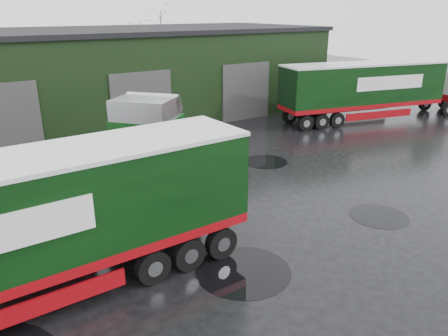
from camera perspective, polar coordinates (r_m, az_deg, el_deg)
The scene contains 11 objects.
ground at distance 16.06m, azimuth 3.27°, elevation -8.21°, with size 100.00×100.00×0.00m, color black.
warehouse at distance 33.31m, azimuth -14.97°, elevation 11.76°, with size 32.40×12.40×6.30m.
hero_tractor at distance 17.72m, azimuth -12.38°, elevation 1.45°, with size 2.84×6.69×4.16m, color #0A380E, non-canonical shape.
trailer_left at distance 12.61m, azimuth -25.41°, elevation -8.03°, with size 2.73×13.36×4.15m, color silver, non-canonical shape.
lorry_right at distance 32.75m, azimuth 17.67°, elevation 9.43°, with size 2.72×15.71×4.13m, color silver, non-canonical shape.
wash_bucket at distance 18.93m, azimuth -2.96°, elevation -3.17°, with size 0.29×0.29×0.27m, color #1107A9.
tree_back_b at distance 45.41m, azimuth -9.50°, elevation 14.97°, with size 4.40×4.40×7.50m, color black, non-canonical shape.
puddle_0 at distance 13.82m, azimuth 2.51°, elevation -13.30°, with size 2.97×2.97×0.01m, color black.
puddle_1 at distance 23.14m, azimuth 5.39°, elevation 0.83°, with size 2.35×2.35×0.01m, color black.
puddle_3 at distance 18.14m, azimuth 19.54°, elevation -5.92°, with size 2.26×2.26×0.01m, color black.
puddle_4 at distance 20.45m, azimuth -8.59°, elevation -1.96°, with size 3.52×3.52×0.01m, color black.
Camera 1 is at (-8.52, -11.29, 7.61)m, focal length 35.00 mm.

